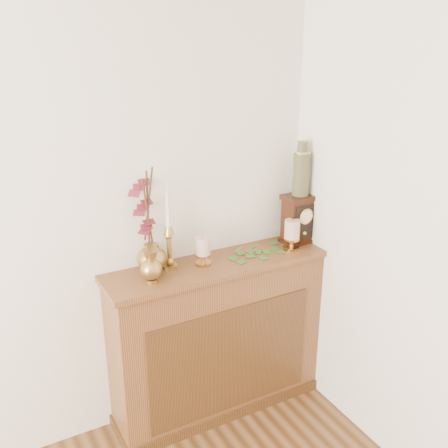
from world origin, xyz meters
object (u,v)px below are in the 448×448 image
candlestick_left (169,241)px  candlestick_center (168,242)px  mantel_clock (299,219)px  ceramic_vase (301,171)px  bud_vase (151,267)px  ginger_jar (145,223)px

candlestick_left → candlestick_center: bearing=79.1°
mantel_clock → ceramic_vase: size_ratio=0.93×
bud_vase → ginger_jar: size_ratio=0.31×
candlestick_left → ginger_jar: 0.15m
candlestick_center → mantel_clock: 0.79m
candlestick_left → bud_vase: (-0.14, -0.11, -0.07)m
candlestick_center → mantel_clock: bearing=-3.8°
ginger_jar → mantel_clock: 0.91m
ginger_jar → candlestick_left: bearing=-25.7°
bud_vase → mantel_clock: size_ratio=0.61×
mantel_clock → ceramic_vase: (-0.00, 0.00, 0.28)m
candlestick_center → bud_vase: bearing=-137.4°
mantel_clock → candlestick_left: bearing=177.1°
ginger_jar → ceramic_vase: ceramic_vase is taller
candlestick_left → ginger_jar: (-0.11, 0.05, 0.10)m
mantel_clock → candlestick_center: bearing=175.0°
candlestick_left → bud_vase: 0.19m
candlestick_left → mantel_clock: (0.79, -0.02, -0.01)m
bud_vase → candlestick_left: bearing=37.1°
candlestick_left → bud_vase: bearing=-142.9°
candlestick_center → ceramic_vase: ceramic_vase is taller
candlestick_center → ceramic_vase: (0.79, -0.05, 0.28)m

